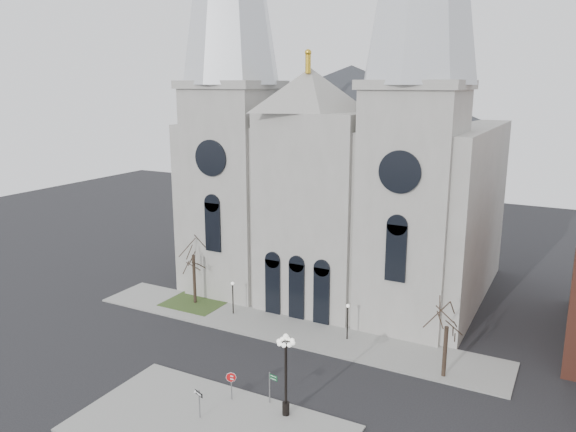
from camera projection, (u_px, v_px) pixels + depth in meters
The scene contains 13 objects.
ground at pixel (216, 383), 42.41m from camera, with size 160.00×160.00×0.00m, color black.
sidewalk_near at pixel (209, 429), 36.73m from camera, with size 18.00×10.00×0.14m, color gray.
sidewalk_far at pixel (285, 328), 51.85m from camera, with size 40.00×6.00×0.14m, color gray.
grass_patch at pixel (195, 303), 57.73m from camera, with size 6.00×5.00×0.18m, color #2F431C.
cathedral at pixel (339, 120), 57.81m from camera, with size 33.00×26.66×54.00m.
tree_left at pixel (193, 252), 56.47m from camera, with size 3.20×3.20×7.50m.
tree_right at pixel (447, 323), 42.27m from camera, with size 3.20×3.20×6.00m.
ped_lamp_left at pixel (233, 292), 54.50m from camera, with size 0.32×0.32×3.26m.
ped_lamp_right at pixel (348, 316), 49.02m from camera, with size 0.32×0.32×3.26m.
stop_sign at pixel (231, 380), 39.67m from camera, with size 0.77×0.08×2.12m.
globe_lamp at pixel (286, 365), 37.32m from camera, with size 1.52×1.52×5.93m.
one_way_sign at pixel (199, 399), 37.50m from camera, with size 0.85×0.36×2.04m.
street_name_sign at pixel (271, 385), 39.23m from camera, with size 0.75×0.18×2.35m.
Camera 1 is at (22.84, -31.31, 22.07)m, focal length 35.00 mm.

